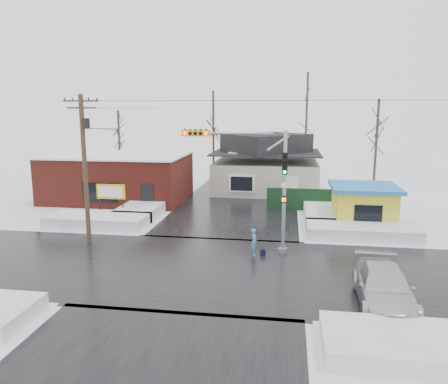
# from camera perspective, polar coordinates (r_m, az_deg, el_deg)

# --- Properties ---
(ground) EXTENTS (120.00, 120.00, 0.00)m
(ground) POSITION_cam_1_polar(r_m,az_deg,el_deg) (23.07, -2.61, -9.89)
(ground) COLOR white
(ground) RESTS_ON ground
(road_ns) EXTENTS (10.00, 120.00, 0.02)m
(road_ns) POSITION_cam_1_polar(r_m,az_deg,el_deg) (23.07, -2.61, -9.86)
(road_ns) COLOR black
(road_ns) RESTS_ON ground
(road_ew) EXTENTS (120.00, 10.00, 0.02)m
(road_ew) POSITION_cam_1_polar(r_m,az_deg,el_deg) (23.07, -2.61, -9.86)
(road_ew) COLOR black
(road_ew) RESTS_ON ground
(snowbank_nw) EXTENTS (7.00, 3.00, 0.80)m
(snowbank_nw) POSITION_cam_1_polar(r_m,az_deg,el_deg) (32.06, -16.16, -3.59)
(snowbank_nw) COLOR white
(snowbank_nw) RESTS_ON ground
(snowbank_ne) EXTENTS (7.00, 3.00, 0.80)m
(snowbank_ne) POSITION_cam_1_polar(r_m,az_deg,el_deg) (29.61, 17.56, -4.86)
(snowbank_ne) COLOR white
(snowbank_ne) RESTS_ON ground
(snowbank_se) EXTENTS (7.00, 3.00, 0.70)m
(snowbank_se) POSITION_cam_1_polar(r_m,az_deg,el_deg) (16.88, 25.19, -17.86)
(snowbank_se) COLOR white
(snowbank_se) RESTS_ON ground
(snowbank_nside_w) EXTENTS (3.00, 8.00, 0.80)m
(snowbank_nside_w) POSITION_cam_1_polar(r_m,az_deg,el_deg) (35.85, -9.94, -1.81)
(snowbank_nside_w) COLOR white
(snowbank_nside_w) RESTS_ON ground
(snowbank_nside_e) EXTENTS (3.00, 8.00, 0.80)m
(snowbank_nside_e) POSITION_cam_1_polar(r_m,az_deg,el_deg) (34.17, 12.96, -2.55)
(snowbank_nside_e) COLOR white
(snowbank_nside_e) RESTS_ON ground
(traffic_signal) EXTENTS (6.05, 0.68, 7.00)m
(traffic_signal) POSITION_cam_1_polar(r_m,az_deg,el_deg) (24.46, 4.25, 2.30)
(traffic_signal) COLOR gray
(traffic_signal) RESTS_ON ground
(utility_pole) EXTENTS (3.15, 0.44, 9.00)m
(utility_pole) POSITION_cam_1_polar(r_m,az_deg,el_deg) (27.65, -17.64, 4.01)
(utility_pole) COLOR #382619
(utility_pole) RESTS_ON ground
(brick_building) EXTENTS (12.20, 8.20, 4.12)m
(brick_building) POSITION_cam_1_polar(r_m,az_deg,el_deg) (40.60, -13.62, 1.94)
(brick_building) COLOR maroon
(brick_building) RESTS_ON ground
(marquee_sign) EXTENTS (2.20, 0.21, 2.55)m
(marquee_sign) POSITION_cam_1_polar(r_m,az_deg,el_deg) (33.95, -14.56, -0.08)
(marquee_sign) COLOR black
(marquee_sign) RESTS_ON ground
(house) EXTENTS (10.40, 8.40, 5.76)m
(house) POSITION_cam_1_polar(r_m,az_deg,el_deg) (43.57, 5.53, 3.51)
(house) COLOR #AFAB9E
(house) RESTS_ON ground
(kiosk) EXTENTS (4.60, 4.60, 2.88)m
(kiosk) POSITION_cam_1_polar(r_m,az_deg,el_deg) (32.31, 17.73, -1.63)
(kiosk) COLOR gold
(kiosk) RESTS_ON ground
(fence) EXTENTS (8.00, 0.12, 1.80)m
(fence) POSITION_cam_1_polar(r_m,az_deg,el_deg) (35.98, 11.97, -1.02)
(fence) COLOR black
(fence) RESTS_ON ground
(tree_far_left) EXTENTS (3.00, 3.00, 10.00)m
(tree_far_left) POSITION_cam_1_polar(r_m,az_deg,el_deg) (47.87, -1.41, 10.62)
(tree_far_left) COLOR #332821
(tree_far_left) RESTS_ON ground
(tree_far_mid) EXTENTS (3.00, 3.00, 12.00)m
(tree_far_mid) POSITION_cam_1_polar(r_m,az_deg,el_deg) (49.21, 10.82, 12.29)
(tree_far_mid) COLOR #332821
(tree_far_mid) RESTS_ON ground
(tree_far_right) EXTENTS (3.00, 3.00, 9.00)m
(tree_far_right) POSITION_cam_1_polar(r_m,az_deg,el_deg) (41.90, 19.45, 8.88)
(tree_far_right) COLOR #332821
(tree_far_right) RESTS_ON ground
(tree_far_west) EXTENTS (3.00, 3.00, 8.00)m
(tree_far_west) POSITION_cam_1_polar(r_m,az_deg,el_deg) (48.72, -13.61, 8.45)
(tree_far_west) COLOR #332821
(tree_far_west) RESTS_ON ground
(pedestrian) EXTENTS (0.48, 0.63, 1.54)m
(pedestrian) POSITION_cam_1_polar(r_m,az_deg,el_deg) (24.77, 3.94, -6.55)
(pedestrian) COLOR #447FC0
(pedestrian) RESTS_ON ground
(car) EXTENTS (2.40, 5.51, 1.58)m
(car) POSITION_cam_1_polar(r_m,az_deg,el_deg) (19.85, 20.17, -11.67)
(car) COLOR silver
(car) RESTS_ON ground
(shopping_bag) EXTENTS (0.30, 0.23, 0.35)m
(shopping_bag) POSITION_cam_1_polar(r_m,az_deg,el_deg) (24.89, 5.11, -7.91)
(shopping_bag) COLOR black
(shopping_bag) RESTS_ON ground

